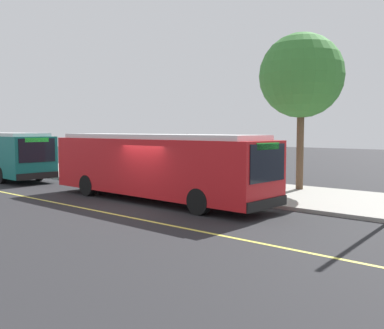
{
  "coord_description": "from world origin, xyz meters",
  "views": [
    {
      "loc": [
        13.49,
        -12.53,
        3.15
      ],
      "look_at": [
        1.48,
        1.1,
        1.72
      ],
      "focal_mm": 41.51,
      "sensor_mm": 36.0,
      "label": 1
    }
  ],
  "objects_px": {
    "transit_bus_main": "(155,165)",
    "waiting_bench": "(174,174)",
    "route_sign_post": "(187,154)",
    "pedestrian_commuter": "(192,168)"
  },
  "relations": [
    {
      "from": "transit_bus_main",
      "to": "pedestrian_commuter",
      "type": "height_order",
      "value": "transit_bus_main"
    },
    {
      "from": "transit_bus_main",
      "to": "route_sign_post",
      "type": "bearing_deg",
      "value": 94.64
    },
    {
      "from": "pedestrian_commuter",
      "to": "transit_bus_main",
      "type": "bearing_deg",
      "value": -72.29
    },
    {
      "from": "route_sign_post",
      "to": "pedestrian_commuter",
      "type": "xyz_separation_m",
      "value": [
        -1.04,
        1.55,
        -0.84
      ]
    },
    {
      "from": "waiting_bench",
      "to": "route_sign_post",
      "type": "bearing_deg",
      "value": -36.85
    },
    {
      "from": "waiting_bench",
      "to": "route_sign_post",
      "type": "xyz_separation_m",
      "value": [
        3.11,
        -2.33,
        1.32
      ]
    },
    {
      "from": "transit_bus_main",
      "to": "waiting_bench",
      "type": "xyz_separation_m",
      "value": [
        -3.3,
        4.62,
        -0.98
      ]
    },
    {
      "from": "transit_bus_main",
      "to": "waiting_bench",
      "type": "bearing_deg",
      "value": 125.52
    },
    {
      "from": "transit_bus_main",
      "to": "pedestrian_commuter",
      "type": "distance_m",
      "value": 4.06
    },
    {
      "from": "transit_bus_main",
      "to": "waiting_bench",
      "type": "distance_m",
      "value": 5.76
    }
  ]
}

